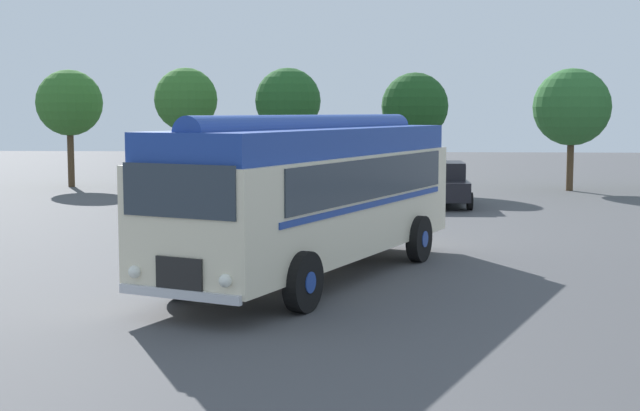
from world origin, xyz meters
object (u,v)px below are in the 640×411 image
Objects in this scene: car_mid_right at (369,183)px; car_near_left at (219,183)px; car_mid_left at (291,183)px; car_far_right at (443,184)px; vintage_bus at (315,190)px.

car_near_left is at bearing -175.21° from car_mid_right.
car_far_right is at bearing 2.67° from car_mid_left.
vintage_bus is at bearing -104.49° from car_far_right.
car_mid_left is 5.76m from car_far_right.
car_mid_right and car_far_right have the same top height.
vintage_bus is at bearing -94.01° from car_mid_right.
car_near_left is 0.96× the size of car_mid_left.
car_mid_left is at bearing -177.33° from car_far_right.
car_mid_right is (5.66, 0.47, 0.00)m from car_near_left.
car_near_left and car_far_right have the same top height.
car_mid_right is (2.94, 0.31, 0.00)m from car_mid_left.
vintage_bus reaches higher than car_mid_right.
car_near_left is (-4.62, 14.48, -1.05)m from vintage_bus.
car_mid_right is at bearing 4.79° from car_near_left.
car_mid_left is at bearing -174.03° from car_mid_right.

